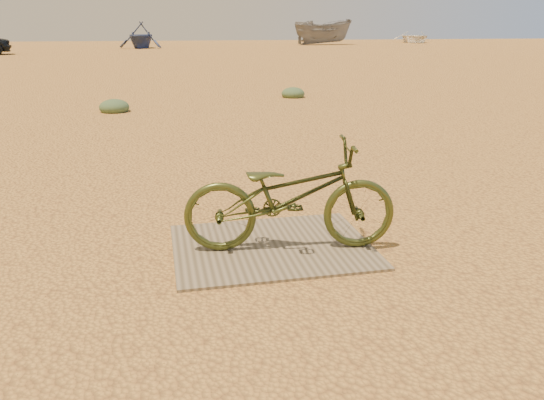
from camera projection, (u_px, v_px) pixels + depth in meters
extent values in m
plane|color=gold|center=(260.00, 244.00, 4.31)|extent=(120.00, 120.00, 0.00)
cube|color=#7E6F57|center=(272.00, 246.00, 4.23)|extent=(1.56, 1.22, 0.02)
imported|color=#3B451C|center=(290.00, 196.00, 4.05)|extent=(1.69, 0.79, 0.86)
imported|color=navy|center=(141.00, 35.00, 40.26)|extent=(4.16, 4.51, 1.97)
imported|color=slate|center=(323.00, 32.00, 47.57)|extent=(5.97, 3.07, 2.20)
imported|color=white|center=(414.00, 37.00, 53.52)|extent=(5.16, 6.18, 1.10)
ellipsoid|color=#506444|center=(115.00, 112.00, 10.88)|extent=(0.61, 0.61, 0.33)
ellipsoid|color=#506444|center=(293.00, 97.00, 13.07)|extent=(0.57, 0.57, 0.31)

